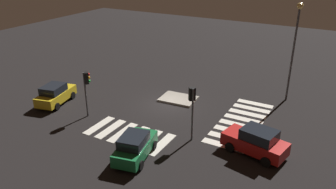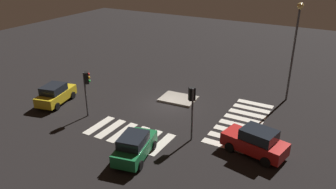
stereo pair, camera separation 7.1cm
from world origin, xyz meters
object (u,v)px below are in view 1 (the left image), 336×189
car_green (135,146)px  traffic_light_south (86,83)px  street_lamp (295,37)px  traffic_light_east (192,101)px  car_red (256,142)px  traffic_island (178,99)px  car_yellow (55,94)px

car_green → traffic_light_south: bearing=53.4°
car_green → street_lamp: size_ratio=0.49×
car_green → traffic_light_east: traffic_light_east is taller
car_red → traffic_light_south: size_ratio=1.19×
traffic_island → car_red: car_red is taller
car_red → traffic_light_east: 5.12m
traffic_light_south → car_red: bearing=-42.6°
traffic_island → street_lamp: 11.58m
traffic_island → traffic_light_south: size_ratio=0.88×
car_red → traffic_light_east: bearing=16.6°
car_yellow → street_lamp: 21.72m
car_green → car_yellow: (-11.15, 3.66, 0.02)m
car_green → car_yellow: 11.74m
car_yellow → traffic_light_east: (13.36, 0.34, 2.20)m
car_green → traffic_light_south: size_ratio=1.11×
car_red → traffic_light_east: traffic_light_east is taller
traffic_island → car_yellow: car_yellow is taller
traffic_light_east → street_lamp: bearing=-69.0°
car_green → traffic_light_east: bearing=-40.3°
car_green → traffic_light_east: size_ratio=1.05×
car_green → traffic_light_south: 7.83m
traffic_island → traffic_light_south: bearing=-127.4°
traffic_island → car_red: bearing=-31.7°
traffic_island → street_lamp: bearing=29.4°
traffic_island → car_yellow: (-9.32, -6.09, 0.80)m
car_red → traffic_light_south: traffic_light_south is taller
traffic_island → car_red: size_ratio=0.74×
traffic_light_south → street_lamp: street_lamp is taller
traffic_light_south → street_lamp: bearing=-7.6°
car_green → street_lamp: bearing=-36.5°
car_yellow → traffic_light_east: bearing=-101.2°
car_yellow → street_lamp: size_ratio=0.50×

